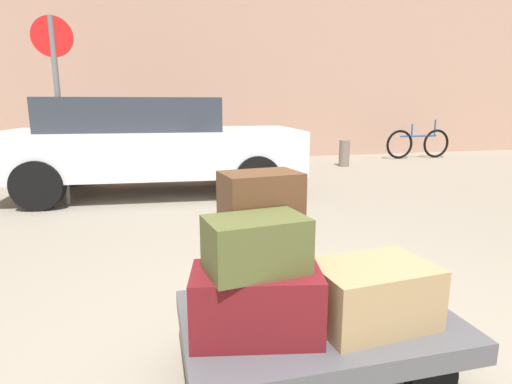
{
  "coord_description": "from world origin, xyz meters",
  "views": [
    {
      "loc": [
        -0.72,
        -1.67,
        1.31
      ],
      "look_at": [
        0.0,
        1.2,
        0.69
      ],
      "focal_mm": 28.84,
      "sensor_mm": 36.0,
      "label": 1
    }
  ],
  "objects_px": {
    "luggage_cart": "(317,327)",
    "duffel_bag_maroon_rear_right": "(256,303)",
    "suitcase_tan_front_right": "(372,294)",
    "bollard_kerb_near": "(292,155)",
    "no_parking_sign": "(57,92)",
    "bollard_kerb_mid": "(344,153)",
    "parked_car": "(151,143)",
    "duffel_bag_olive_topmost_pile": "(256,244)",
    "suitcase_brown_stacked_top": "(260,240)",
    "bicycle_leaning": "(418,143)"
  },
  "relations": [
    {
      "from": "bollard_kerb_near",
      "to": "bicycle_leaning",
      "type": "bearing_deg",
      "value": 13.12
    },
    {
      "from": "suitcase_brown_stacked_top",
      "to": "duffel_bag_olive_topmost_pile",
      "type": "bearing_deg",
      "value": -115.93
    },
    {
      "from": "bollard_kerb_near",
      "to": "bollard_kerb_mid",
      "type": "height_order",
      "value": "same"
    },
    {
      "from": "suitcase_tan_front_right",
      "to": "bollard_kerb_near",
      "type": "xyz_separation_m",
      "value": [
        1.93,
        6.71,
        -0.19
      ]
    },
    {
      "from": "no_parking_sign",
      "to": "luggage_cart",
      "type": "bearing_deg",
      "value": -65.99
    },
    {
      "from": "suitcase_brown_stacked_top",
      "to": "duffel_bag_olive_topmost_pile",
      "type": "relative_size",
      "value": 1.63
    },
    {
      "from": "duffel_bag_maroon_rear_right",
      "to": "bollard_kerb_mid",
      "type": "xyz_separation_m",
      "value": [
        3.69,
        6.68,
        -0.2
      ]
    },
    {
      "from": "duffel_bag_olive_topmost_pile",
      "to": "suitcase_brown_stacked_top",
      "type": "bearing_deg",
      "value": 63.82
    },
    {
      "from": "parked_car",
      "to": "bicycle_leaning",
      "type": "xyz_separation_m",
      "value": [
        6.56,
        2.7,
        -0.39
      ]
    },
    {
      "from": "suitcase_brown_stacked_top",
      "to": "parked_car",
      "type": "xyz_separation_m",
      "value": [
        -0.51,
        4.55,
        0.09
      ]
    },
    {
      "from": "duffel_bag_maroon_rear_right",
      "to": "bicycle_leaning",
      "type": "bearing_deg",
      "value": 61.99
    },
    {
      "from": "luggage_cart",
      "to": "duffel_bag_maroon_rear_right",
      "type": "bearing_deg",
      "value": -163.16
    },
    {
      "from": "suitcase_tan_front_right",
      "to": "parked_car",
      "type": "distance_m",
      "value": 4.96
    },
    {
      "from": "suitcase_brown_stacked_top",
      "to": "parked_car",
      "type": "bearing_deg",
      "value": 88.77
    },
    {
      "from": "parked_car",
      "to": "bollard_kerb_mid",
      "type": "distance_m",
      "value": 4.53
    },
    {
      "from": "parked_car",
      "to": "no_parking_sign",
      "type": "bearing_deg",
      "value": -153.92
    },
    {
      "from": "suitcase_tan_front_right",
      "to": "no_parking_sign",
      "type": "relative_size",
      "value": 0.22
    },
    {
      "from": "bicycle_leaning",
      "to": "parked_car",
      "type": "bearing_deg",
      "value": -157.63
    },
    {
      "from": "luggage_cart",
      "to": "bicycle_leaning",
      "type": "xyz_separation_m",
      "value": [
        5.81,
        7.44,
        0.1
      ]
    },
    {
      "from": "luggage_cart",
      "to": "bollard_kerb_mid",
      "type": "height_order",
      "value": "bollard_kerb_mid"
    },
    {
      "from": "bicycle_leaning",
      "to": "suitcase_tan_front_right",
      "type": "bearing_deg",
      "value": -126.54
    },
    {
      "from": "suitcase_tan_front_right",
      "to": "bollard_kerb_near",
      "type": "distance_m",
      "value": 6.98
    },
    {
      "from": "suitcase_tan_front_right",
      "to": "bicycle_leaning",
      "type": "bearing_deg",
      "value": 48.24
    },
    {
      "from": "parked_car",
      "to": "bicycle_leaning",
      "type": "bearing_deg",
      "value": 22.37
    },
    {
      "from": "bicycle_leaning",
      "to": "bollard_kerb_near",
      "type": "relative_size",
      "value": 3.06
    },
    {
      "from": "duffel_bag_olive_topmost_pile",
      "to": "no_parking_sign",
      "type": "distance_m",
      "value": 4.61
    },
    {
      "from": "suitcase_brown_stacked_top",
      "to": "bollard_kerb_near",
      "type": "xyz_separation_m",
      "value": [
        2.37,
        6.4,
        -0.39
      ]
    },
    {
      "from": "suitcase_brown_stacked_top",
      "to": "suitcase_tan_front_right",
      "type": "relative_size",
      "value": 1.27
    },
    {
      "from": "suitcase_tan_front_right",
      "to": "bicycle_leaning",
      "type": "height_order",
      "value": "bicycle_leaning"
    },
    {
      "from": "luggage_cart",
      "to": "duffel_bag_olive_topmost_pile",
      "type": "relative_size",
      "value": 3.13
    },
    {
      "from": "duffel_bag_maroon_rear_right",
      "to": "bollard_kerb_mid",
      "type": "bearing_deg",
      "value": 72.27
    },
    {
      "from": "duffel_bag_maroon_rear_right",
      "to": "duffel_bag_olive_topmost_pile",
      "type": "bearing_deg",
      "value": -78.83
    },
    {
      "from": "suitcase_brown_stacked_top",
      "to": "luggage_cart",
      "type": "bearing_deg",
      "value": -45.45
    },
    {
      "from": "luggage_cart",
      "to": "bollard_kerb_near",
      "type": "bearing_deg",
      "value": 72.0
    },
    {
      "from": "suitcase_brown_stacked_top",
      "to": "duffel_bag_olive_topmost_pile",
      "type": "distance_m",
      "value": 0.31
    },
    {
      "from": "suitcase_tan_front_right",
      "to": "bollard_kerb_near",
      "type": "bearing_deg",
      "value": 68.73
    },
    {
      "from": "suitcase_brown_stacked_top",
      "to": "bollard_kerb_mid",
      "type": "relative_size",
      "value": 1.16
    },
    {
      "from": "no_parking_sign",
      "to": "bollard_kerb_mid",
      "type": "bearing_deg",
      "value": 24.59
    },
    {
      "from": "luggage_cart",
      "to": "duffel_bag_maroon_rear_right",
      "type": "relative_size",
      "value": 2.34
    },
    {
      "from": "suitcase_brown_stacked_top",
      "to": "suitcase_tan_front_right",
      "type": "height_order",
      "value": "suitcase_brown_stacked_top"
    },
    {
      "from": "duffel_bag_olive_topmost_pile",
      "to": "bollard_kerb_near",
      "type": "height_order",
      "value": "duffel_bag_olive_topmost_pile"
    },
    {
      "from": "duffel_bag_maroon_rear_right",
      "to": "no_parking_sign",
      "type": "distance_m",
      "value": 4.66
    },
    {
      "from": "duffel_bag_olive_topmost_pile",
      "to": "no_parking_sign",
      "type": "height_order",
      "value": "no_parking_sign"
    },
    {
      "from": "suitcase_brown_stacked_top",
      "to": "parked_car",
      "type": "relative_size",
      "value": 0.15
    },
    {
      "from": "parked_car",
      "to": "no_parking_sign",
      "type": "height_order",
      "value": "no_parking_sign"
    },
    {
      "from": "luggage_cart",
      "to": "bollard_kerb_near",
      "type": "distance_m",
      "value": 6.92
    },
    {
      "from": "luggage_cart",
      "to": "no_parking_sign",
      "type": "bearing_deg",
      "value": 114.01
    },
    {
      "from": "suitcase_brown_stacked_top",
      "to": "bollard_kerb_near",
      "type": "relative_size",
      "value": 1.16
    },
    {
      "from": "duffel_bag_olive_topmost_pile",
      "to": "bollard_kerb_mid",
      "type": "distance_m",
      "value": 7.64
    },
    {
      "from": "no_parking_sign",
      "to": "suitcase_tan_front_right",
      "type": "bearing_deg",
      "value": -64.34
    }
  ]
}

